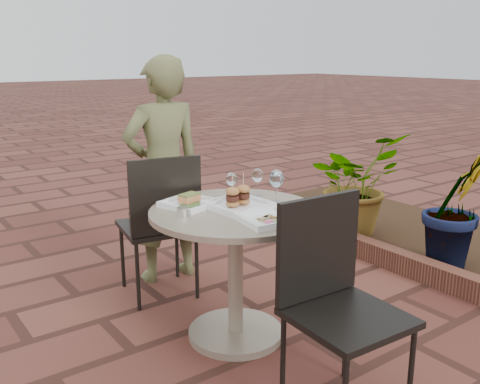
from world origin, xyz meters
TOP-DOWN VIEW (x-y plane):
  - ground at (0.00, 0.00)m, footprint 60.00×60.00m
  - cafe_table at (0.11, -0.19)m, footprint 0.90×0.90m
  - chair_far at (0.02, 0.47)m, footprint 0.51×0.51m
  - chair_near at (0.12, -0.90)m, footprint 0.46×0.46m
  - diner at (0.20, 0.76)m, footprint 0.58×0.40m
  - plate_salmon at (-0.04, 0.01)m, footprint 0.31×0.31m
  - plate_sliders at (0.14, -0.18)m, footprint 0.31×0.31m
  - plate_tuna at (0.12, -0.45)m, footprint 0.29×0.29m
  - wine_glass_right at (0.37, -0.22)m, footprint 0.08×0.08m
  - wine_glass_mid at (0.24, 0.01)m, footprint 0.06×0.06m
  - wine_glass_far at (0.39, -0.02)m, footprint 0.07×0.07m
  - steel_ramekin at (-0.17, -0.13)m, footprint 0.08×0.08m
  - cutlery_set at (0.42, -0.43)m, footprint 0.15×0.24m
  - planter_curb at (1.60, 0.30)m, footprint 0.12×3.00m
  - mulch_bed at (2.30, 0.30)m, footprint 1.30×3.00m
  - potted_plant_a at (1.85, 0.53)m, footprint 0.78×0.68m
  - potted_plant_b at (1.87, -0.38)m, footprint 0.57×0.51m

SIDE VIEW (x-z plane):
  - ground at x=0.00m, z-range 0.00..0.00m
  - mulch_bed at x=2.30m, z-range 0.00..0.06m
  - planter_curb at x=1.60m, z-range 0.00..0.15m
  - potted_plant_a at x=1.85m, z-range 0.06..0.90m
  - cafe_table at x=0.11m, z-range 0.12..0.85m
  - potted_plant_b at x=1.87m, z-range 0.06..0.93m
  - chair_far at x=0.02m, z-range 0.08..1.01m
  - chair_near at x=0.12m, z-range 0.08..1.01m
  - cutlery_set at x=0.42m, z-range 0.73..0.73m
  - plate_tuna at x=0.12m, z-range 0.73..0.76m
  - plate_salmon at x=-0.04m, z-range 0.72..0.78m
  - steel_ramekin at x=-0.17m, z-range 0.73..0.77m
  - diner at x=0.20m, z-range 0.00..1.51m
  - plate_sliders at x=0.14m, z-range 0.67..0.86m
  - wine_glass_mid at x=0.24m, z-range 0.76..0.91m
  - wine_glass_far at x=0.39m, z-range 0.76..0.92m
  - wine_glass_right at x=0.37m, z-range 0.77..0.95m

